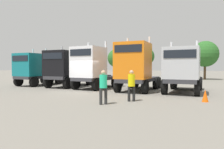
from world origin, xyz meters
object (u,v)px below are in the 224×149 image
semi_truck_silver (183,70)px  traffic_cone_near (205,96)px  semi_truck_teal (35,69)px  visitor_with_camera (103,85)px  visitor_in_hivis (131,83)px  semi_truck_black (66,68)px  semi_truck_orange (135,67)px  semi_truck_white (92,68)px

semi_truck_silver → traffic_cone_near: semi_truck_silver is taller
semi_truck_teal → traffic_cone_near: (16.67, -3.50, -1.41)m
visitor_with_camera → visitor_in_hivis: bearing=101.5°
semi_truck_black → visitor_in_hivis: bearing=57.0°
semi_truck_teal → semi_truck_silver: bearing=90.2°
semi_truck_orange → semi_truck_silver: semi_truck_orange is taller
semi_truck_orange → visitor_in_hivis: semi_truck_orange is taller
semi_truck_white → visitor_with_camera: bearing=38.3°
semi_truck_teal → semi_truck_orange: semi_truck_orange is taller
semi_truck_teal → semi_truck_silver: size_ratio=0.94×
visitor_in_hivis → semi_truck_silver: bearing=127.6°
visitor_in_hivis → semi_truck_teal: bearing=-141.2°
semi_truck_white → visitor_in_hivis: 7.33m
semi_truck_teal → semi_truck_white: 7.33m
semi_truck_teal → semi_truck_black: size_ratio=0.92×
semi_truck_silver → semi_truck_teal: bearing=-90.4°
visitor_with_camera → traffic_cone_near: 5.87m
semi_truck_white → traffic_cone_near: bearing=74.5°
semi_truck_silver → traffic_cone_near: bearing=24.7°
semi_truck_orange → visitor_in_hivis: bearing=15.4°
semi_truck_teal → semi_truck_orange: bearing=87.5°
semi_truck_white → traffic_cone_near: semi_truck_white is taller
semi_truck_black → semi_truck_teal: bearing=-91.8°
semi_truck_silver → visitor_in_hivis: (-2.20, -5.17, -0.74)m
semi_truck_black → visitor_with_camera: semi_truck_black is taller
semi_truck_black → semi_truck_orange: 7.41m
semi_truck_black → semi_truck_orange: semi_truck_orange is taller
semi_truck_white → semi_truck_silver: semi_truck_white is taller
semi_truck_white → visitor_with_camera: 7.84m
semi_truck_black → semi_truck_silver: size_ratio=1.03×
semi_truck_silver → visitor_with_camera: bearing=-25.8°
semi_truck_black → semi_truck_silver: (10.95, -0.01, -0.06)m
semi_truck_orange → semi_truck_teal: bearing=-93.7°
semi_truck_orange → visitor_in_hivis: 4.91m
traffic_cone_near → semi_truck_silver: bearing=115.2°
semi_truck_black → visitor_in_hivis: size_ratio=3.63×
semi_truck_teal → semi_truck_white: size_ratio=1.03×
semi_truck_orange → visitor_with_camera: size_ratio=3.29×
traffic_cone_near → semi_truck_black: bearing=164.3°
semi_truck_teal → semi_truck_orange: size_ratio=1.01×
semi_truck_orange → semi_truck_silver: size_ratio=0.94×
semi_truck_orange → semi_truck_silver: (3.57, 0.55, -0.22)m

